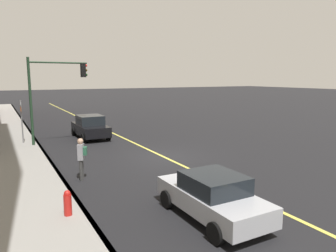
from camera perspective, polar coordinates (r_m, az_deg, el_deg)
The scene contains 10 objects.
ground at distance 17.40m, azimuth -0.94°, elevation -5.54°, with size 200.00×200.00×0.00m, color black.
sidewalk_slab at distance 15.52m, azimuth -24.54°, elevation -7.86°, with size 80.00×2.81×0.15m, color gray.
curb_edge at distance 15.66m, azimuth -19.66°, elevation -7.42°, with size 80.00×0.16×0.15m, color slate.
lane_stripe_center at distance 17.40m, azimuth -0.94°, elevation -5.52°, with size 80.00×0.16×0.01m, color #D8CC4C.
car_black at distance 23.17m, azimuth -13.87°, elevation -0.14°, with size 4.28×1.95×1.63m.
car_silver at distance 9.99m, azimuth 7.99°, elevation -12.36°, with size 4.00×1.89×1.42m.
pedestrian_with_backpack at distance 13.80m, azimuth -15.37°, elevation -5.16°, with size 0.48×0.46×1.79m.
traffic_light_mast at distance 21.10m, azimuth -19.99°, elevation 6.81°, with size 0.28×3.61×5.50m.
street_sign_post at distance 21.99m, azimuth -24.92°, elevation 1.17°, with size 0.60×0.08×2.89m.
fire_hydrant at distance 10.35m, azimuth -17.65°, elevation -13.48°, with size 0.24×0.24×0.94m.
Camera 1 is at (-14.90, 7.87, 4.32)m, focal length 33.75 mm.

